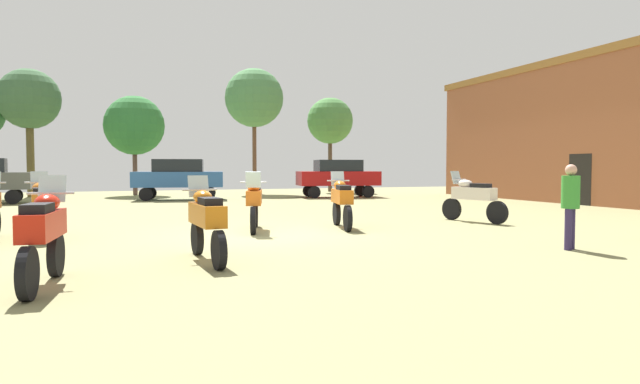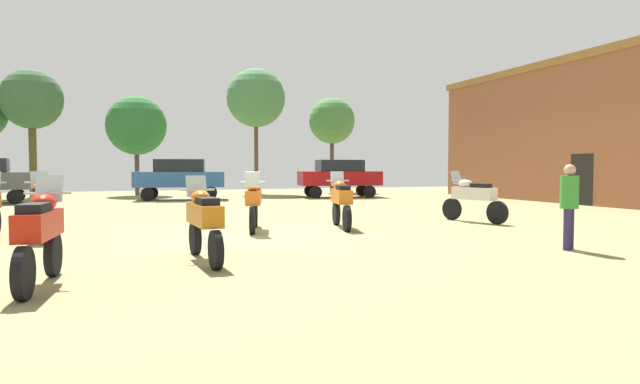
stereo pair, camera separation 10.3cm
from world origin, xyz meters
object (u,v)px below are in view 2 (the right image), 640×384
motorcycle_2 (204,219)px  motorcycle_12 (254,202)px  motorcycle_9 (473,197)px  person_1 (569,200)px  brick_building (629,130)px  motorcycle_5 (40,206)px  tree_4 (256,98)px  tree_8 (332,121)px  motorcycle_11 (341,200)px  tree_3 (136,126)px  car_1 (180,176)px  car_2 (340,175)px  tree_1 (32,100)px  motorcycle_3 (40,233)px

motorcycle_2 → motorcycle_12: 4.44m
motorcycle_9 → person_1: bearing=-122.5°
brick_building → motorcycle_5: size_ratio=8.86×
motorcycle_9 → tree_4: bearing=79.8°
tree_4 → tree_8: size_ratio=1.24×
motorcycle_12 → motorcycle_5: bearing=14.7°
brick_building → motorcycle_11: brick_building is taller
tree_4 → tree_8: tree_4 is taller
person_1 → tree_3: tree_3 is taller
car_1 → brick_building: bearing=-106.5°
brick_building → tree_8: (-8.48, 15.06, 1.37)m
brick_building → car_1: size_ratio=4.41×
brick_building → tree_3: brick_building is taller
person_1 → motorcycle_9: bearing=-133.5°
brick_building → motorcycle_9: size_ratio=9.00×
car_2 → tree_1: bearing=76.6°
person_1 → car_2: bearing=-125.5°
brick_building → motorcycle_3: size_ratio=9.28×
tree_3 → tree_8: bearing=0.8°
car_2 → tree_4: size_ratio=0.59×
tree_1 → tree_8: (17.51, 0.50, -0.59)m
car_1 → car_2: bearing=-83.6°
motorcycle_12 → tree_1: 21.33m
tree_3 → tree_8: tree_8 is taller
person_1 → tree_1: tree_1 is taller
motorcycle_9 → motorcycle_11: (-4.24, -0.18, -0.00)m
car_1 → tree_3: bearing=28.5°
car_1 → tree_1: 9.89m
tree_8 → motorcycle_11: bearing=-110.1°
motorcycle_2 → tree_4: bearing=70.5°
tree_3 → tree_4: bearing=-3.6°
tree_4 → car_2: bearing=-60.4°
motorcycle_3 → tree_3: (1.56, 24.97, 3.28)m
brick_building → motorcycle_11: 16.74m
car_1 → tree_1: bearing=63.3°
brick_building → motorcycle_5: (-22.95, -4.71, -2.52)m
motorcycle_2 → motorcycle_11: motorcycle_11 is taller
brick_building → motorcycle_12: (-18.11, -4.74, -2.52)m
motorcycle_5 → tree_4: tree_4 is taller
motorcycle_11 → person_1: person_1 is taller
car_1 → person_1: car_1 is taller
motorcycle_3 → motorcycle_2: bearing=33.8°
motorcycle_3 → motorcycle_9: same height
motorcycle_12 → tree_3: 20.07m
tree_1 → motorcycle_5: bearing=-81.1°
brick_building → motorcycle_5: brick_building is taller
motorcycle_12 → tree_1: tree_1 is taller
motorcycle_5 → tree_8: bearing=44.7°
brick_building → tree_8: 17.34m
car_1 → tree_4: (5.02, 5.25, 4.66)m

